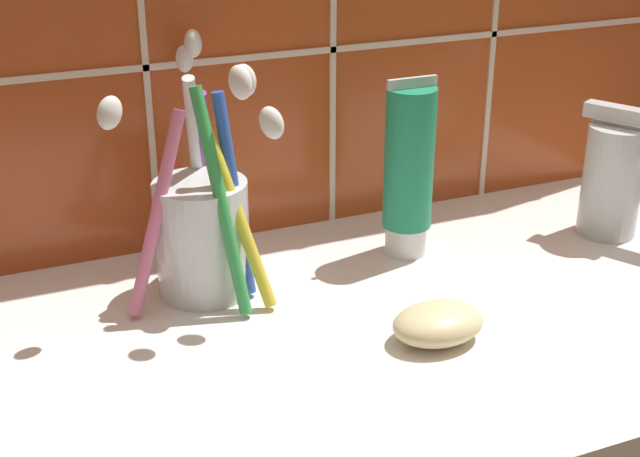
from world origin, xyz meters
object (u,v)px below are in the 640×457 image
sink_faucet (622,176)px  soap_bar (442,323)px  toothbrush_cup (203,223)px  toothpaste_tube (409,169)px

sink_faucet → soap_bar: (-22.06, -9.09, -4.08)cm
toothbrush_cup → sink_faucet: bearing=-6.3°
sink_faucet → soap_bar: bearing=-95.8°
toothbrush_cup → soap_bar: size_ratio=2.86×
toothpaste_tube → soap_bar: bearing=-107.8°
toothpaste_tube → sink_faucet: 18.42cm
toothpaste_tube → soap_bar: size_ratio=2.26×
sink_faucet → soap_bar: 24.21cm
toothbrush_cup → soap_bar: bearing=-45.8°
toothbrush_cup → soap_bar: toothbrush_cup is taller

